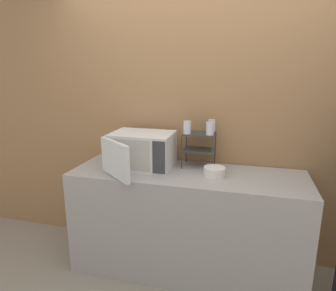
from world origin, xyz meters
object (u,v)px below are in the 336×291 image
(microwave, at_px, (141,150))
(glass_front_left, at_px, (187,127))
(bowl, at_px, (214,172))
(dish_rack, at_px, (199,142))
(glass_back_right, at_px, (211,126))
(glass_front_right, at_px, (210,128))

(microwave, bearing_deg, glass_front_left, 12.05)
(microwave, relative_size, bowl, 3.79)
(bowl, bearing_deg, dish_rack, 128.56)
(dish_rack, distance_m, glass_back_right, 0.18)
(glass_front_right, bearing_deg, glass_front_left, -179.62)
(dish_rack, xyz_separation_m, glass_front_left, (-0.09, -0.06, 0.14))
(dish_rack, height_order, glass_back_right, glass_back_right)
(glass_back_right, height_order, bowl, glass_back_right)
(glass_front_left, height_order, bowl, glass_front_left)
(microwave, height_order, glass_front_right, glass_front_right)
(bowl, bearing_deg, glass_back_right, 104.40)
(glass_front_right, xyz_separation_m, bowl, (0.07, -0.14, -0.32))
(microwave, distance_m, bowl, 0.66)
(glass_front_left, distance_m, bowl, 0.44)
(glass_back_right, bearing_deg, dish_rack, -147.70)
(glass_front_right, bearing_deg, microwave, -171.76)
(glass_front_left, relative_size, glass_back_right, 1.00)
(dish_rack, relative_size, glass_back_right, 2.78)
(dish_rack, distance_m, glass_front_left, 0.18)
(dish_rack, xyz_separation_m, glass_back_right, (0.10, 0.06, 0.14))
(microwave, xyz_separation_m, glass_front_right, (0.58, 0.08, 0.21))
(glass_front_right, bearing_deg, dish_rack, 147.52)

